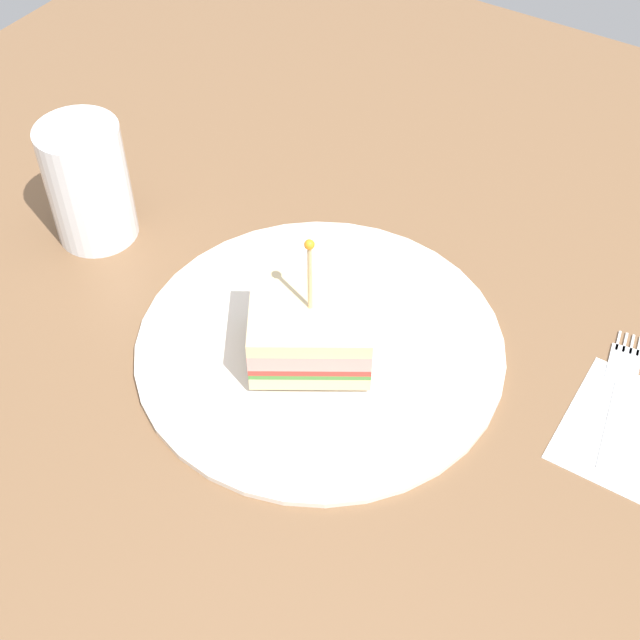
{
  "coord_description": "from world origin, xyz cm",
  "views": [
    {
      "loc": [
        23.14,
        -36.5,
        49.49
      ],
      "look_at": [
        0.0,
        0.0,
        2.96
      ],
      "focal_mm": 50.31,
      "sensor_mm": 36.0,
      "label": 1
    }
  ],
  "objects_px": {
    "plate": "(320,343)",
    "sandwich_half_center": "(311,329)",
    "fork": "(620,381)",
    "napkin": "(635,434)",
    "drink_glass": "(89,187)"
  },
  "relations": [
    {
      "from": "plate",
      "to": "sandwich_half_center",
      "type": "xyz_separation_m",
      "value": [
        0.0,
        -0.01,
        0.03
      ]
    },
    {
      "from": "plate",
      "to": "fork",
      "type": "distance_m",
      "value": 0.21
    },
    {
      "from": "napkin",
      "to": "fork",
      "type": "height_order",
      "value": "fork"
    },
    {
      "from": "napkin",
      "to": "fork",
      "type": "xyz_separation_m",
      "value": [
        -0.02,
        0.04,
        0.0
      ]
    },
    {
      "from": "drink_glass",
      "to": "fork",
      "type": "bearing_deg",
      "value": 10.27
    },
    {
      "from": "sandwich_half_center",
      "to": "fork",
      "type": "relative_size",
      "value": 0.86
    },
    {
      "from": "sandwich_half_center",
      "to": "drink_glass",
      "type": "bearing_deg",
      "value": 174.31
    },
    {
      "from": "plate",
      "to": "fork",
      "type": "bearing_deg",
      "value": 23.55
    },
    {
      "from": "sandwich_half_center",
      "to": "plate",
      "type": "bearing_deg",
      "value": 94.11
    },
    {
      "from": "napkin",
      "to": "fork",
      "type": "bearing_deg",
      "value": 122.3
    },
    {
      "from": "napkin",
      "to": "fork",
      "type": "distance_m",
      "value": 0.04
    },
    {
      "from": "drink_glass",
      "to": "napkin",
      "type": "xyz_separation_m",
      "value": [
        0.44,
        0.04,
        -0.05
      ]
    },
    {
      "from": "sandwich_half_center",
      "to": "napkin",
      "type": "distance_m",
      "value": 0.23
    },
    {
      "from": "plate",
      "to": "napkin",
      "type": "bearing_deg",
      "value": 12.21
    },
    {
      "from": "napkin",
      "to": "plate",
      "type": "bearing_deg",
      "value": -167.79
    }
  ]
}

